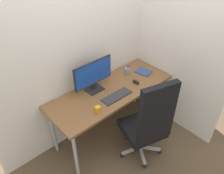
{
  "coord_description": "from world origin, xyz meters",
  "views": [
    {
      "loc": [
        -1.49,
        -1.65,
        2.44
      ],
      "look_at": [
        -0.05,
        -0.06,
        0.85
      ],
      "focal_mm": 35.9,
      "sensor_mm": 36.0,
      "label": 1
    }
  ],
  "objects_px": {
    "keyboard": "(117,96)",
    "pen_holder": "(127,71)",
    "mouse": "(136,82)",
    "monitor": "(93,75)",
    "desk_clamp_accessory": "(98,109)",
    "notebook": "(143,72)",
    "office_chair": "(149,123)"
  },
  "relations": [
    {
      "from": "keyboard",
      "to": "pen_holder",
      "type": "xyz_separation_m",
      "value": [
        0.45,
        0.26,
        0.04
      ]
    },
    {
      "from": "pen_holder",
      "to": "keyboard",
      "type": "bearing_deg",
      "value": -149.36
    },
    {
      "from": "keyboard",
      "to": "mouse",
      "type": "distance_m",
      "value": 0.38
    },
    {
      "from": "keyboard",
      "to": "pen_holder",
      "type": "relative_size",
      "value": 2.21
    },
    {
      "from": "monitor",
      "to": "desk_clamp_accessory",
      "type": "xyz_separation_m",
      "value": [
        -0.22,
        -0.35,
        -0.19
      ]
    },
    {
      "from": "monitor",
      "to": "notebook",
      "type": "distance_m",
      "value": 0.8
    },
    {
      "from": "monitor",
      "to": "notebook",
      "type": "bearing_deg",
      "value": -11.09
    },
    {
      "from": "office_chair",
      "to": "pen_holder",
      "type": "bearing_deg",
      "value": 62.36
    },
    {
      "from": "keyboard",
      "to": "monitor",
      "type": "bearing_deg",
      "value": 110.89
    },
    {
      "from": "monitor",
      "to": "mouse",
      "type": "height_order",
      "value": "monitor"
    },
    {
      "from": "mouse",
      "to": "office_chair",
      "type": "bearing_deg",
      "value": -122.18
    },
    {
      "from": "monitor",
      "to": "notebook",
      "type": "height_order",
      "value": "monitor"
    },
    {
      "from": "pen_holder",
      "to": "desk_clamp_accessory",
      "type": "xyz_separation_m",
      "value": [
        -0.78,
        -0.32,
        -0.01
      ]
    },
    {
      "from": "mouse",
      "to": "desk_clamp_accessory",
      "type": "height_order",
      "value": "desk_clamp_accessory"
    },
    {
      "from": "pen_holder",
      "to": "monitor",
      "type": "bearing_deg",
      "value": 177.01
    },
    {
      "from": "office_chair",
      "to": "keyboard",
      "type": "xyz_separation_m",
      "value": [
        -0.07,
        0.46,
        0.16
      ]
    },
    {
      "from": "notebook",
      "to": "desk_clamp_accessory",
      "type": "height_order",
      "value": "desk_clamp_accessory"
    },
    {
      "from": "mouse",
      "to": "notebook",
      "type": "bearing_deg",
      "value": 21.43
    },
    {
      "from": "office_chair",
      "to": "notebook",
      "type": "distance_m",
      "value": 0.85
    },
    {
      "from": "desk_clamp_accessory",
      "to": "office_chair",
      "type": "bearing_deg",
      "value": -45.15
    },
    {
      "from": "office_chair",
      "to": "monitor",
      "type": "xyz_separation_m",
      "value": [
        -0.18,
        0.75,
        0.37
      ]
    },
    {
      "from": "office_chair",
      "to": "keyboard",
      "type": "height_order",
      "value": "office_chair"
    },
    {
      "from": "monitor",
      "to": "keyboard",
      "type": "bearing_deg",
      "value": -69.11
    },
    {
      "from": "pen_holder",
      "to": "notebook",
      "type": "distance_m",
      "value": 0.24
    },
    {
      "from": "office_chair",
      "to": "desk_clamp_accessory",
      "type": "distance_m",
      "value": 0.6
    },
    {
      "from": "monitor",
      "to": "desk_clamp_accessory",
      "type": "distance_m",
      "value": 0.45
    },
    {
      "from": "office_chair",
      "to": "pen_holder",
      "type": "height_order",
      "value": "office_chair"
    },
    {
      "from": "keyboard",
      "to": "pen_holder",
      "type": "distance_m",
      "value": 0.52
    },
    {
      "from": "mouse",
      "to": "pen_holder",
      "type": "distance_m",
      "value": 0.24
    },
    {
      "from": "notebook",
      "to": "desk_clamp_accessory",
      "type": "relative_size",
      "value": 2.8
    },
    {
      "from": "notebook",
      "to": "desk_clamp_accessory",
      "type": "bearing_deg",
      "value": 179.21
    },
    {
      "from": "mouse",
      "to": "desk_clamp_accessory",
      "type": "distance_m",
      "value": 0.72
    }
  ]
}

